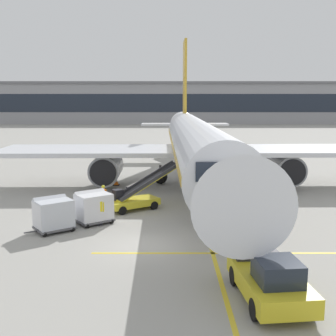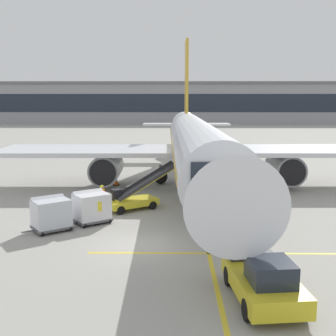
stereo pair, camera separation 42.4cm
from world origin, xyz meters
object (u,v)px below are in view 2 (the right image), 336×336
ground_crew_by_loader (102,196)px  safety_cone_engine_keepout (116,182)px  parked_airplane (196,145)px  baggage_cart_lead (91,206)px  pushback_tug (264,280)px  ground_crew_by_carts (97,209)px  belt_loader (135,196)px  baggage_cart_second (51,213)px

ground_crew_by_loader → safety_cone_engine_keepout: 8.42m
parked_airplane → baggage_cart_lead: 13.05m
pushback_tug → ground_crew_by_carts: (-7.73, 9.31, 0.17)m
parked_airplane → ground_crew_by_loader: parked_airplane is taller
belt_loader → ground_crew_by_loader: size_ratio=2.93×
ground_crew_by_carts → ground_crew_by_loader: bearing=94.3°
pushback_tug → ground_crew_by_carts: pushback_tug is taller
belt_loader → baggage_cart_lead: (-2.29, -3.21, 0.14)m
ground_crew_by_loader → ground_crew_by_carts: bearing=-85.7°
ground_crew_by_loader → safety_cone_engine_keepout: bearing=91.3°
parked_airplane → safety_cone_engine_keepout: parked_airplane is taller
pushback_tug → ground_crew_by_loader: size_ratio=2.63×
parked_airplane → belt_loader: bearing=-120.1°
pushback_tug → safety_cone_engine_keepout: bearing=111.3°
belt_loader → ground_crew_by_carts: size_ratio=2.93×
parked_airplane → belt_loader: 9.26m
belt_loader → ground_crew_by_carts: bearing=-116.6°
baggage_cart_lead → safety_cone_engine_keepout: baggage_cart_lead is taller
baggage_cart_second → parked_airplane: bearing=55.0°
ground_crew_by_loader → pushback_tug: bearing=-57.5°
baggage_cart_lead → ground_crew_by_carts: baggage_cart_lead is taller
baggage_cart_second → baggage_cart_lead: bearing=37.8°
ground_crew_by_loader → baggage_cart_second: bearing=-117.1°
parked_airplane → ground_crew_by_loader: bearing=-128.6°
parked_airplane → safety_cone_engine_keepout: (-6.75, 0.19, -3.21)m
ground_crew_by_carts → safety_cone_engine_keepout: ground_crew_by_carts is taller
pushback_tug → ground_crew_by_loader: 14.82m
parked_airplane → baggage_cart_lead: parked_airplane is taller
parked_airplane → baggage_cart_lead: (-6.74, -10.89, -2.52)m
parked_airplane → baggage_cart_second: (-8.71, -12.42, -2.52)m
parked_airplane → baggage_cart_second: size_ratio=16.10×
baggage_cart_lead → ground_crew_by_carts: (0.43, -0.50, -0.00)m
pushback_tug → safety_cone_engine_keepout: pushback_tug is taller
ground_crew_by_carts → safety_cone_engine_keepout: 11.61m
baggage_cart_lead → ground_crew_by_carts: bearing=-49.8°
safety_cone_engine_keepout → ground_crew_by_loader: bearing=-88.7°
parked_airplane → ground_crew_by_carts: (-6.31, -11.40, -2.52)m
baggage_cart_lead → pushback_tug: size_ratio=0.58×
pushback_tug → ground_crew_by_carts: bearing=129.7°
baggage_cart_lead → pushback_tug: (8.16, -9.81, -0.17)m
ground_crew_by_loader → ground_crew_by_carts: 3.20m
baggage_cart_second → safety_cone_engine_keepout: bearing=81.2°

